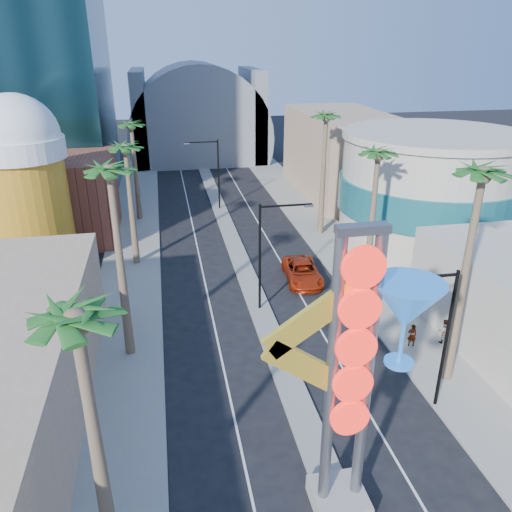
{
  "coord_description": "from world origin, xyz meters",
  "views": [
    {
      "loc": [
        -6.22,
        -11.18,
        17.97
      ],
      "look_at": [
        -0.52,
        18.71,
        4.83
      ],
      "focal_mm": 35.0,
      "sensor_mm": 36.0,
      "label": 1
    }
  ],
  "objects_px": {
    "pedestrian_a": "(412,335)",
    "red_pickup": "(302,272)",
    "neon_sign": "(373,359)",
    "pedestrian_b": "(444,331)"
  },
  "relations": [
    {
      "from": "pedestrian_a",
      "to": "neon_sign",
      "type": "bearing_deg",
      "value": 64.65
    },
    {
      "from": "red_pickup",
      "to": "neon_sign",
      "type": "bearing_deg",
      "value": -95.22
    },
    {
      "from": "neon_sign",
      "to": "pedestrian_a",
      "type": "distance_m",
      "value": 14.39
    },
    {
      "from": "neon_sign",
      "to": "red_pickup",
      "type": "height_order",
      "value": "neon_sign"
    },
    {
      "from": "neon_sign",
      "to": "pedestrian_a",
      "type": "xyz_separation_m",
      "value": [
        7.66,
        10.38,
        -6.38
      ]
    },
    {
      "from": "pedestrian_a",
      "to": "red_pickup",
      "type": "bearing_deg",
      "value": -57.51
    },
    {
      "from": "pedestrian_a",
      "to": "pedestrian_b",
      "type": "relative_size",
      "value": 0.94
    },
    {
      "from": "neon_sign",
      "to": "red_pickup",
      "type": "xyz_separation_m",
      "value": [
        3.49,
        21.02,
        -6.51
      ]
    },
    {
      "from": "neon_sign",
      "to": "pedestrian_a",
      "type": "height_order",
      "value": "neon_sign"
    },
    {
      "from": "red_pickup",
      "to": "pedestrian_a",
      "type": "bearing_deg",
      "value": -64.37
    }
  ]
}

